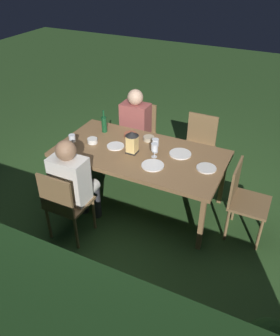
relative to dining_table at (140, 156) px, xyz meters
The scene contains 20 objects.
ground_plane 0.68m from the dining_table, ahead, with size 16.00×16.00×0.00m, color #2D5123.
dining_table is the anchor object (origin of this frame).
chair_head_near 1.24m from the dining_table, behind, with size 0.40×0.42×0.87m.
chair_side_right_b 1.01m from the dining_table, 63.87° to the left, with size 0.42×0.40×0.87m.
person_in_cream 0.82m from the dining_table, 57.86° to the left, with size 0.38×0.47×1.15m.
chair_side_left_b 1.01m from the dining_table, 63.87° to the right, with size 0.42×0.40×0.87m.
person_in_rust 0.82m from the dining_table, 57.86° to the right, with size 0.38×0.47×1.15m.
chair_side_left_a 1.01m from the dining_table, 116.13° to the right, with size 0.42×0.40×0.87m.
lantern_centerpiece 0.22m from the dining_table, 27.80° to the left, with size 0.15×0.15×0.27m.
green_bottle_on_table 0.70m from the dining_table, 22.65° to the right, with size 0.07×0.07×0.29m.
wine_glass_a 0.24m from the dining_table, 153.54° to the right, with size 0.08×0.08×0.17m.
wine_glass_b 0.25m from the dining_table, behind, with size 0.08×0.08×0.17m.
wine_glass_c 0.81m from the dining_table, 18.41° to the left, with size 0.08×0.08×0.17m.
plate_a 0.46m from the dining_table, 160.08° to the right, with size 0.25×0.25×0.01m, color white.
plate_b 0.32m from the dining_table, ahead, with size 0.20×0.20×0.01m, color white.
plate_c 0.32m from the dining_table, 141.31° to the left, with size 0.25×0.25×0.01m, color white.
plate_d 0.79m from the dining_table, behind, with size 0.21×0.21×0.01m, color silver.
bowl_olives 0.31m from the dining_table, 84.53° to the right, with size 0.13×0.13×0.05m.
bowl_bread 0.40m from the dining_table, 46.14° to the right, with size 0.15×0.15×0.05m.
bowl_salad 0.62m from the dining_table, ahead, with size 0.12×0.12×0.06m.
Camera 1 is at (-1.45, 3.00, 2.73)m, focal length 36.21 mm.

